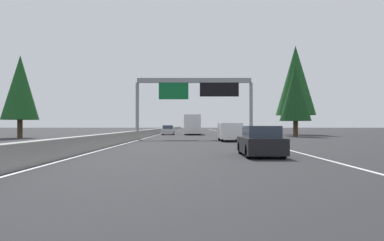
# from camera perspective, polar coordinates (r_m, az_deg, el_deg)

# --- Properties ---
(ground_plane) EXTENTS (320.00, 320.00, 0.00)m
(ground_plane) POSITION_cam_1_polar(r_m,az_deg,el_deg) (63.77, -4.99, -2.02)
(ground_plane) COLOR #262628
(median_barrier) EXTENTS (180.00, 0.56, 0.90)m
(median_barrier) POSITION_cam_1_polar(r_m,az_deg,el_deg) (83.72, -3.95, -1.39)
(median_barrier) COLOR gray
(median_barrier) RESTS_ON ground
(shoulder_stripe_right) EXTENTS (160.00, 0.16, 0.01)m
(shoulder_stripe_right) POSITION_cam_1_polar(r_m,az_deg,el_deg) (73.73, 4.69, -1.84)
(shoulder_stripe_right) COLOR silver
(shoulder_stripe_right) RESTS_ON ground
(shoulder_stripe_median) EXTENTS (160.00, 0.16, 0.01)m
(shoulder_stripe_median) POSITION_cam_1_polar(r_m,az_deg,el_deg) (73.71, -4.09, -1.84)
(shoulder_stripe_median) COLOR silver
(shoulder_stripe_median) RESTS_ON ground
(sign_gantry_overhead) EXTENTS (0.50, 12.68, 6.59)m
(sign_gantry_overhead) POSITION_cam_1_polar(r_m,az_deg,el_deg) (42.22, 0.55, 4.40)
(sign_gantry_overhead) COLOR gray
(sign_gantry_overhead) RESTS_ON ground
(sedan_distant_b) EXTENTS (4.40, 1.80, 1.47)m
(sedan_distant_b) POSITION_cam_1_polar(r_m,az_deg,el_deg) (19.27, 9.99, -3.11)
(sedan_distant_b) COLOR black
(sedan_distant_b) RESTS_ON ground
(minivan_mid_right) EXTENTS (5.00, 1.95, 1.69)m
(minivan_mid_right) POSITION_cam_1_polar(r_m,az_deg,el_deg) (37.10, 5.52, -1.53)
(minivan_mid_right) COLOR white
(minivan_mid_right) RESTS_ON ground
(bus_far_left) EXTENTS (11.50, 2.55, 3.10)m
(bus_far_left) POSITION_cam_1_polar(r_m,az_deg,el_deg) (63.66, 0.08, -0.48)
(bus_far_left) COLOR white
(bus_far_left) RESTS_ON ground
(sedan_far_right) EXTENTS (4.40, 1.80, 1.47)m
(sedan_far_right) POSITION_cam_1_polar(r_m,az_deg,el_deg) (93.25, -0.02, -1.18)
(sedan_far_right) COLOR maroon
(sedan_far_right) RESTS_ON ground
(sedan_mid_left) EXTENTS (4.40, 1.80, 1.47)m
(sedan_mid_left) POSITION_cam_1_polar(r_m,az_deg,el_deg) (60.79, -3.52, -1.45)
(sedan_mid_left) COLOR silver
(sedan_mid_left) RESTS_ON ground
(conifer_right_near) EXTENTS (4.10, 4.10, 9.33)m
(conifer_right_near) POSITION_cam_1_polar(r_m,az_deg,el_deg) (52.95, 14.88, 3.85)
(conifer_right_near) COLOR #4C3823
(conifer_right_near) RESTS_ON ground
(conifer_right_mid) EXTENTS (6.14, 6.14, 13.96)m
(conifer_right_mid) POSITION_cam_1_polar(r_m,az_deg,el_deg) (63.25, 14.92, 5.69)
(conifer_right_mid) COLOR #4C3823
(conifer_right_mid) RESTS_ON ground
(conifer_left_near) EXTENTS (4.27, 4.27, 9.70)m
(conifer_left_near) POSITION_cam_1_polar(r_m,az_deg,el_deg) (49.98, -23.84, 4.42)
(conifer_left_near) COLOR #4C3823
(conifer_left_near) RESTS_ON ground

